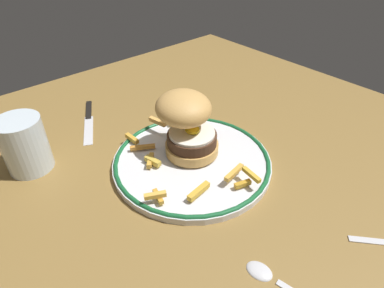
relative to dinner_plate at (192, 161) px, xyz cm
name	(u,v)px	position (x,y,z in cm)	size (l,w,h in cm)	color
ground_plane	(177,191)	(-5.20, -2.05, -2.84)	(119.02, 107.04, 4.00)	olive
dinner_plate	(192,161)	(0.00, 0.00, 0.00)	(28.58, 28.58, 1.60)	silver
burger	(187,123)	(1.11, 2.56, 6.52)	(9.99, 12.06, 11.43)	tan
fries_pile	(177,161)	(-3.30, 0.20, 1.58)	(17.99, 26.83, 2.52)	gold
water_glass	(25,147)	(-22.22, 18.58, 3.66)	(7.69, 7.69, 9.96)	silver
knife	(89,117)	(-6.75, 27.18, -0.58)	(9.71, 16.63, 0.70)	black
spoon	(270,276)	(-7.41, -23.48, -0.48)	(4.31, 13.37, 0.90)	silver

